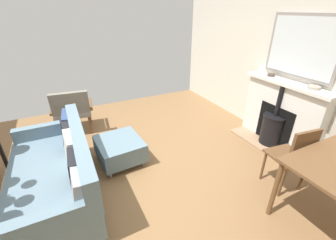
# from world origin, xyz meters

# --- Properties ---
(ground_plane) EXTENTS (5.63, 5.27, 0.01)m
(ground_plane) POSITION_xyz_m (0.00, 0.00, -0.00)
(ground_plane) COLOR olive
(wall_left) EXTENTS (0.12, 5.27, 2.67)m
(wall_left) POSITION_xyz_m (-2.82, 0.00, 1.34)
(wall_left) COLOR beige
(wall_left) RESTS_ON ground
(fireplace) EXTENTS (0.55, 1.40, 1.07)m
(fireplace) POSITION_xyz_m (-2.61, 0.33, 0.48)
(fireplace) COLOR #9E7A5B
(fireplace) RESTS_ON ground
(mirror_over_mantel) EXTENTS (0.04, 1.09, 0.87)m
(mirror_over_mantel) POSITION_xyz_m (-2.73, 0.33, 1.56)
(mirror_over_mantel) COLOR gray
(mantel_bowl_near) EXTENTS (0.12, 0.12, 0.04)m
(mantel_bowl_near) POSITION_xyz_m (-2.64, -0.01, 1.09)
(mantel_bowl_near) COLOR #47382D
(mantel_bowl_near) RESTS_ON fireplace
(mantel_bowl_far) EXTENTS (0.17, 0.17, 0.04)m
(mantel_bowl_far) POSITION_xyz_m (-2.64, 0.70, 1.09)
(mantel_bowl_far) COLOR #9E9384
(mantel_bowl_far) RESTS_ON fireplace
(sofa) EXTENTS (0.88, 1.80, 0.81)m
(sofa) POSITION_xyz_m (0.67, 0.01, 0.36)
(sofa) COLOR #B2B2B7
(sofa) RESTS_ON ground
(ottoman) EXTENTS (0.65, 0.70, 0.36)m
(ottoman) POSITION_xyz_m (-0.14, -0.33, 0.22)
(ottoman) COLOR #B2B2B7
(ottoman) RESTS_ON ground
(armchair_accent) EXTENTS (0.74, 0.65, 0.83)m
(armchair_accent) POSITION_xyz_m (0.35, -1.54, 0.47)
(armchair_accent) COLOR brown
(armchair_accent) RESTS_ON ground
(dining_chair_near_fireplace) EXTENTS (0.45, 0.45, 0.89)m
(dining_chair_near_fireplace) POSITION_xyz_m (-1.84, 1.16, 0.52)
(dining_chair_near_fireplace) COLOR brown
(dining_chair_near_fireplace) RESTS_ON ground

